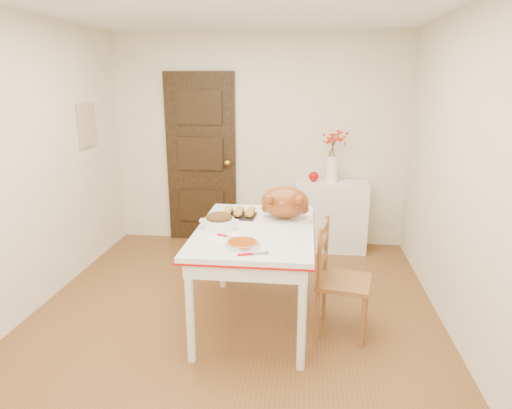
# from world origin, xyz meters

# --- Properties ---
(floor) EXTENTS (3.50, 4.00, 0.00)m
(floor) POSITION_xyz_m (0.00, 0.00, 0.00)
(floor) COLOR brown
(floor) RESTS_ON ground
(wall_back) EXTENTS (3.50, 0.00, 2.50)m
(wall_back) POSITION_xyz_m (0.00, 2.00, 1.25)
(wall_back) COLOR beige
(wall_back) RESTS_ON ground
(wall_front) EXTENTS (3.50, 0.00, 2.50)m
(wall_front) POSITION_xyz_m (0.00, -2.00, 1.25)
(wall_front) COLOR beige
(wall_front) RESTS_ON ground
(wall_left) EXTENTS (0.00, 4.00, 2.50)m
(wall_left) POSITION_xyz_m (-1.75, 0.00, 1.25)
(wall_left) COLOR beige
(wall_left) RESTS_ON ground
(wall_right) EXTENTS (0.00, 4.00, 2.50)m
(wall_right) POSITION_xyz_m (1.75, 0.00, 1.25)
(wall_right) COLOR beige
(wall_right) RESTS_ON ground
(door_back) EXTENTS (0.85, 0.06, 2.06)m
(door_back) POSITION_xyz_m (-0.70, 1.97, 1.03)
(door_back) COLOR black
(door_back) RESTS_ON ground
(photo_board) EXTENTS (0.03, 0.35, 0.45)m
(photo_board) POSITION_xyz_m (-1.73, 1.20, 1.50)
(photo_board) COLOR beige
(photo_board) RESTS_ON ground
(sideboard) EXTENTS (0.83, 0.37, 0.83)m
(sideboard) POSITION_xyz_m (0.88, 1.78, 0.41)
(sideboard) COLOR white
(sideboard) RESTS_ON floor
(kitchen_table) EXTENTS (0.94, 1.37, 0.82)m
(kitchen_table) POSITION_xyz_m (0.19, 0.03, 0.41)
(kitchen_table) COLOR silver
(kitchen_table) RESTS_ON floor
(chair_oak) EXTENTS (0.47, 0.47, 0.91)m
(chair_oak) POSITION_xyz_m (0.90, -0.06, 0.46)
(chair_oak) COLOR brown
(chair_oak) RESTS_ON floor
(berry_vase) EXTENTS (0.32, 0.32, 0.61)m
(berry_vase) POSITION_xyz_m (0.87, 1.78, 1.13)
(berry_vase) COLOR white
(berry_vase) RESTS_ON sideboard
(apple) EXTENTS (0.12, 0.12, 0.12)m
(apple) POSITION_xyz_m (0.67, 1.78, 0.88)
(apple) COLOR #A90706
(apple) RESTS_ON sideboard
(turkey_platter) EXTENTS (0.51, 0.44, 0.29)m
(turkey_platter) POSITION_xyz_m (0.41, 0.25, 0.97)
(turkey_platter) COLOR maroon
(turkey_platter) RESTS_ON kitchen_table
(pumpkin_pie) EXTENTS (0.28, 0.28, 0.05)m
(pumpkin_pie) POSITION_xyz_m (0.15, -0.39, 0.85)
(pumpkin_pie) COLOR #8A3302
(pumpkin_pie) RESTS_ON kitchen_table
(stuffing_dish) EXTENTS (0.36, 0.31, 0.12)m
(stuffing_dish) POSITION_xyz_m (-0.09, -0.01, 0.88)
(stuffing_dish) COLOR brown
(stuffing_dish) RESTS_ON kitchen_table
(rolls_tray) EXTENTS (0.30, 0.24, 0.08)m
(rolls_tray) POSITION_xyz_m (0.02, 0.31, 0.86)
(rolls_tray) COLOR olive
(rolls_tray) RESTS_ON kitchen_table
(pie_server) EXTENTS (0.22, 0.13, 0.01)m
(pie_server) POSITION_xyz_m (0.24, -0.53, 0.83)
(pie_server) COLOR silver
(pie_server) RESTS_ON kitchen_table
(carving_knife) EXTENTS (0.23, 0.15, 0.01)m
(carving_knife) POSITION_xyz_m (0.03, -0.22, 0.83)
(carving_knife) COLOR silver
(carving_knife) RESTS_ON kitchen_table
(drinking_glass) EXTENTS (0.07, 0.07, 0.10)m
(drinking_glass) POSITION_xyz_m (0.29, 0.54, 0.87)
(drinking_glass) COLOR white
(drinking_glass) RESTS_ON kitchen_table
(shaker_pair) EXTENTS (0.09, 0.05, 0.09)m
(shaker_pair) POSITION_xyz_m (0.53, 0.57, 0.86)
(shaker_pair) COLOR white
(shaker_pair) RESTS_ON kitchen_table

